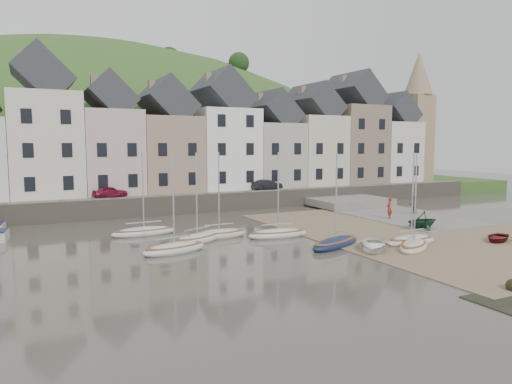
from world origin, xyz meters
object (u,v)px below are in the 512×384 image
rowboat_red (498,237)px  person_red (389,208)px  rowboat_green (422,220)px  car_left (110,192)px  rowboat_white (373,245)px  sailboat_0 (144,231)px  car_right (267,185)px  person_dark (413,205)px

rowboat_red → person_red: person_red is taller
rowboat_green → person_red: size_ratio=1.40×
car_left → rowboat_white: bearing=-161.0°
sailboat_0 → rowboat_red: sailboat_0 is taller
rowboat_white → rowboat_green: rowboat_green is taller
sailboat_0 → car_right: bearing=35.1°
rowboat_red → car_left: car_left is taller
sailboat_0 → rowboat_green: sailboat_0 is taller
rowboat_white → rowboat_green: size_ratio=1.31×
rowboat_white → rowboat_green: bearing=68.5°
sailboat_0 → person_red: sailboat_0 is taller
car_right → person_dark: bearing=-148.4°
person_red → rowboat_green: bearing=41.3°
person_red → car_left: size_ratio=0.59×
rowboat_red → person_red: size_ratio=1.39×
rowboat_green → car_left: size_ratio=0.83×
sailboat_0 → person_red: 21.10m
rowboat_green → person_red: bearing=173.8°
rowboat_red → car_right: size_ratio=0.77×
rowboat_red → rowboat_green: bearing=168.9°
sailboat_0 → person_dark: (24.98, -1.49, 0.69)m
person_dark → car_left: bearing=-23.6°
person_dark → car_left: 28.61m
rowboat_green → rowboat_white: bearing=-58.8°
sailboat_0 → rowboat_green: bearing=-20.7°
rowboat_red → person_red: (-0.22, 10.40, 0.73)m
rowboat_white → sailboat_0: bearing=177.9°
rowboat_green → person_red: person_red is taller
rowboat_red → person_red: bearing=158.4°
rowboat_white → person_red: bearing=86.1°
sailboat_0 → rowboat_red: 24.89m
sailboat_0 → rowboat_white: bearing=-44.7°
rowboat_green → car_right: size_ratio=0.77×
car_left → car_right: size_ratio=0.93×
rowboat_white → person_red: size_ratio=1.84×
person_dark → car_right: size_ratio=0.49×
car_left → car_right: (16.75, 0.00, 0.02)m
rowboat_green → rowboat_red: size_ratio=1.01×
rowboat_green → person_red: (0.96, 4.73, 0.31)m
rowboat_green → car_left: bearing=-127.5°
sailboat_0 → car_right: size_ratio=1.84×
rowboat_white → person_dark: size_ratio=2.09×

